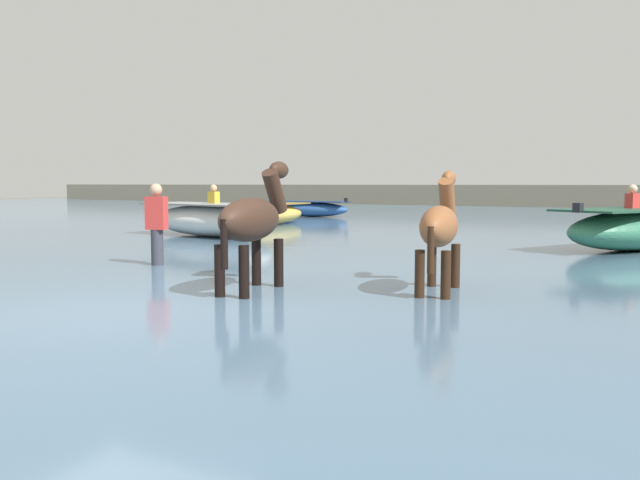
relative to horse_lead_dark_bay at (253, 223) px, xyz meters
name	(u,v)px	position (x,y,z in m)	size (l,w,h in m)	color
ground_plane	(105,339)	(-0.61, -1.86, -1.14)	(120.00, 120.00, 0.00)	#666051
water_surface	(424,245)	(-0.61, 8.14, -0.99)	(90.00, 90.00, 0.29)	slate
horse_lead_dark_bay	(253,223)	(0.00, 0.00, 0.00)	(0.62, 1.78, 1.93)	#382319
horse_trailing_chestnut	(440,229)	(2.07, 1.04, -0.07)	(0.63, 1.67, 1.80)	brown
boat_far_inshore	(312,209)	(-8.13, 16.07, -0.53)	(3.15, 1.33, 0.77)	#28518E
boat_mid_channel	(635,229)	(3.96, 7.81, -0.42)	(3.15, 4.13, 1.32)	#337556
boat_far_offshore	(269,214)	(-6.89, 10.94, -0.50)	(1.27, 3.61, 0.69)	gold
boat_near_starboard	(209,220)	(-5.71, 6.37, -0.43)	(4.20, 2.08, 1.31)	silver
person_wading_mid	(157,230)	(-2.81, 1.33, -0.27)	(0.36, 0.29, 1.63)	#383842
far_shoreline	(567,198)	(-0.61, 32.50, -0.36)	(80.00, 2.40, 1.55)	gray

